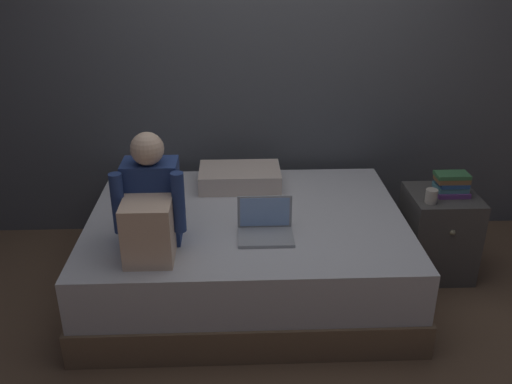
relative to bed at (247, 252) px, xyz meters
The scene contains 9 objects.
ground_plane 0.45m from the bed, 56.31° to the right, with size 8.00×8.00×0.00m, color brown.
wall_back 1.42m from the bed, 77.47° to the left, with size 5.60×0.10×2.70m, color #4C4F54.
bed is the anchor object (origin of this frame).
nightstand 1.31m from the bed, ahead, with size 0.44×0.46×0.59m.
person_sitting 0.83m from the bed, 144.88° to the right, with size 0.39×0.44×0.66m.
laptop 0.43m from the bed, 68.60° to the right, with size 0.32×0.23×0.22m.
pillow 0.56m from the bed, 94.53° to the left, with size 0.56×0.36×0.13m, color beige.
book_stack 1.40m from the bed, ahead, with size 0.22×0.15×0.15m.
mug 1.23m from the bed, ahead, with size 0.08×0.08×0.09m, color #BCB2A3.
Camera 1 is at (-0.26, -2.77, 2.11)m, focal length 38.61 mm.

